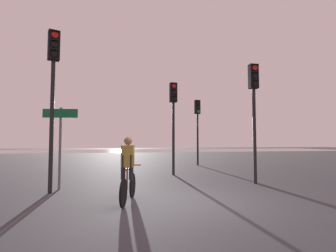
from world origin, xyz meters
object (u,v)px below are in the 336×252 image
object	(u,v)px
traffic_light_near_left	(53,80)
cyclist	(128,169)
traffic_light_near_right	(254,100)
direction_sign_post	(60,136)
traffic_light_center	(173,110)
traffic_light_far_right	(198,120)

from	to	relation	value
traffic_light_near_left	cyclist	xyz separation A→B (m)	(2.13, -1.72, -2.53)
traffic_light_near_right	traffic_light_near_left	distance (m)	6.84
traffic_light_near_right	direction_sign_post	world-z (taller)	traffic_light_near_right
direction_sign_post	cyclist	xyz separation A→B (m)	(2.00, -2.33, -0.88)
direction_sign_post	cyclist	world-z (taller)	direction_sign_post
traffic_light_center	traffic_light_near_left	bearing A→B (deg)	33.92
traffic_light_center	direction_sign_post	world-z (taller)	traffic_light_center
traffic_light_center	cyclist	xyz separation A→B (m)	(-2.40, -5.09, -2.13)
traffic_light_far_right	direction_sign_post	world-z (taller)	traffic_light_far_right
traffic_light_center	direction_sign_post	size ratio (longest dim) A/B	1.63
traffic_light_near_right	traffic_light_center	distance (m)	3.82
traffic_light_near_right	direction_sign_post	xyz separation A→B (m)	(-6.70, 0.30, -1.34)
traffic_light_near_right	traffic_light_far_right	size ratio (longest dim) A/B	1.04
traffic_light_center	traffic_light_near_left	world-z (taller)	traffic_light_near_left
direction_sign_post	cyclist	distance (m)	3.19
traffic_light_near_right	traffic_light_center	size ratio (longest dim) A/B	1.03
traffic_light_near_right	traffic_light_near_left	size ratio (longest dim) A/B	0.90
traffic_light_far_right	cyclist	size ratio (longest dim) A/B	2.54
traffic_light_near_right	traffic_light_far_right	bearing A→B (deg)	-89.04
traffic_light_near_right	traffic_light_center	xyz separation A→B (m)	(-2.29, 3.05, -0.08)
traffic_light_near_left	direction_sign_post	xyz separation A→B (m)	(0.13, 0.61, -1.65)
direction_sign_post	cyclist	size ratio (longest dim) A/B	1.57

